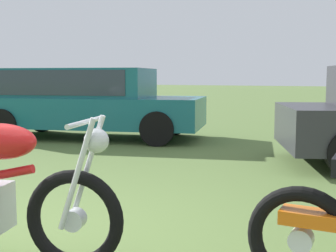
{
  "coord_description": "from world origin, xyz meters",
  "views": [
    {
      "loc": [
        2.46,
        -2.24,
        1.26
      ],
      "look_at": [
        0.23,
        2.1,
        0.72
      ],
      "focal_mm": 47.82,
      "sensor_mm": 36.0,
      "label": 1
    }
  ],
  "objects": [
    {
      "name": "ground_plane",
      "position": [
        0.0,
        0.0,
        0.0
      ],
      "size": [
        120.0,
        120.0,
        0.0
      ],
      "primitive_type": "plane",
      "color": "#567038"
    },
    {
      "name": "car_teal",
      "position": [
        -3.32,
        5.18,
        0.83
      ],
      "size": [
        4.8,
        2.87,
        1.43
      ],
      "rotation": [
        0.0,
        0.0,
        0.27
      ],
      "color": "#19606B",
      "rests_on": "ground"
    }
  ]
}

